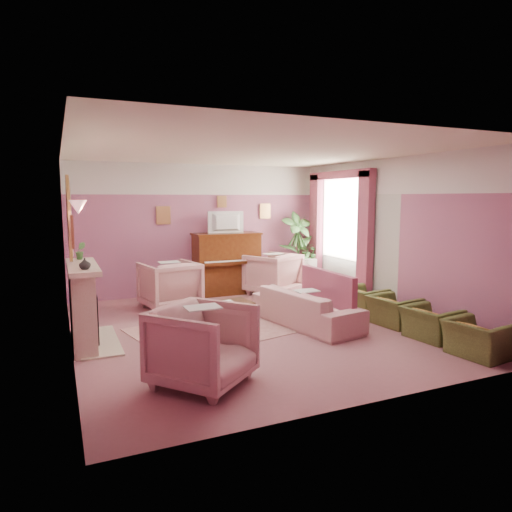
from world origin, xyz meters
name	(u,v)px	position (x,y,z in m)	size (l,w,h in m)	color
floor	(255,327)	(0.00, 0.00, 0.00)	(5.50, 6.00, 0.01)	#935B61
ceiling	(254,151)	(0.00, 0.00, 2.80)	(5.50, 6.00, 0.01)	beige
wall_back	(200,229)	(0.00, 3.00, 1.40)	(5.50, 0.02, 2.80)	#804F75
wall_front	(376,268)	(0.00, -3.00, 1.40)	(5.50, 0.02, 2.80)	#804F75
wall_left	(67,249)	(-2.75, 0.00, 1.40)	(0.02, 6.00, 2.80)	#804F75
wall_right	(393,236)	(2.75, 0.00, 1.40)	(0.02, 6.00, 2.80)	#804F75
picture_rail_band	(199,179)	(0.00, 2.99, 2.47)	(5.50, 0.01, 0.65)	silver
stripe_panel	(350,246)	(2.73, 1.30, 1.07)	(0.01, 3.00, 2.15)	#B2B8AA
fireplace_surround	(82,307)	(-2.59, 0.20, 0.55)	(0.30, 1.40, 1.10)	#C5B598
fireplace_inset	(90,316)	(-2.49, 0.20, 0.40)	(0.18, 0.72, 0.68)	black
fire_ember	(93,328)	(-2.45, 0.20, 0.22)	(0.06, 0.54, 0.10)	#FF3518
mantel_shelf	(82,267)	(-2.56, 0.20, 1.12)	(0.40, 1.55, 0.07)	#C5B598
hearth	(98,341)	(-2.39, 0.20, 0.01)	(0.55, 1.50, 0.02)	#C5B598
mirror_frame	(69,219)	(-2.70, 0.20, 1.80)	(0.04, 0.72, 1.20)	tan
mirror_glass	(71,219)	(-2.67, 0.20, 1.80)	(0.01, 0.60, 1.06)	white
sconce_shade	(78,207)	(-2.62, -0.85, 1.98)	(0.20, 0.20, 0.16)	#E3998F
piano	(227,264)	(0.50, 2.68, 0.65)	(1.40, 0.60, 1.30)	#48210C
piano_keyshelf	(232,263)	(0.50, 2.33, 0.72)	(1.30, 0.12, 0.06)	#48210C
piano_keys	(232,261)	(0.50, 2.33, 0.76)	(1.20, 0.08, 0.02)	silver
piano_top	(226,234)	(0.50, 2.68, 1.31)	(1.45, 0.65, 0.04)	#48210C
television	(227,220)	(0.50, 2.63, 1.60)	(0.80, 0.12, 0.48)	black
print_back_left	(163,215)	(-0.80, 2.96, 1.72)	(0.30, 0.03, 0.38)	tan
print_back_right	(265,211)	(1.55, 2.96, 1.78)	(0.26, 0.03, 0.34)	tan
print_back_mid	(222,202)	(0.50, 2.96, 2.00)	(0.22, 0.03, 0.26)	tan
print_left_wall	(72,231)	(-2.71, -1.20, 1.72)	(0.03, 0.28, 0.36)	tan
window_blind	(342,216)	(2.70, 1.55, 1.70)	(0.03, 1.40, 1.80)	white
curtain_left	(365,238)	(2.62, 0.63, 1.30)	(0.16, 0.34, 2.60)	#8D3E54
curtain_right	(316,232)	(2.62, 2.47, 1.30)	(0.16, 0.34, 2.60)	#8D3E54
pelmet	(340,175)	(2.62, 1.55, 2.56)	(0.16, 2.20, 0.16)	#8D3E54
mantel_plant	(80,251)	(-2.55, 0.75, 1.29)	(0.16, 0.16, 0.28)	#3A7033
mantel_vase	(85,264)	(-2.55, -0.30, 1.23)	(0.16, 0.16, 0.16)	silver
area_rug	(217,329)	(-0.60, 0.12, 0.01)	(2.50, 1.80, 0.01)	tan
coffee_table	(220,317)	(-0.58, 0.01, 0.23)	(1.00, 0.50, 0.45)	#3E2314
table_paper	(223,303)	(-0.53, 0.01, 0.46)	(0.35, 0.28, 0.01)	silver
sofa	(306,301)	(0.82, -0.23, 0.41)	(0.67, 2.02, 0.82)	tan
sofa_throw	(327,287)	(1.22, -0.23, 0.60)	(0.10, 1.53, 0.56)	#8D3E54
floral_armchair_left	(170,283)	(-0.97, 1.79, 0.50)	(0.96, 0.96, 1.00)	tan
floral_armchair_right	(273,272)	(1.37, 2.16, 0.50)	(0.96, 0.96, 1.00)	tan
floral_armchair_front	(203,342)	(-1.43, -1.87, 0.50)	(0.96, 0.96, 1.00)	tan
olive_chair_a	(478,333)	(2.15, -2.44, 0.32)	(0.52, 0.74, 0.64)	#4B5826
olive_chair_b	(431,318)	(2.15, -1.62, 0.32)	(0.52, 0.74, 0.64)	#4B5826
olive_chair_c	(394,306)	(2.15, -0.80, 0.32)	(0.52, 0.74, 0.64)	#4B5826
olive_chair_d	(363,296)	(2.15, 0.02, 0.32)	(0.52, 0.74, 0.64)	#4B5826
side_table	(306,273)	(2.39, 2.49, 0.35)	(0.52, 0.52, 0.70)	silver
side_plant_big	(306,251)	(2.39, 2.49, 0.87)	(0.30, 0.30, 0.34)	#3A7033
side_plant_small	(313,252)	(2.51, 2.39, 0.84)	(0.16, 0.16, 0.28)	#3A7033
palm_pot	(297,281)	(2.19, 2.57, 0.17)	(0.34, 0.34, 0.34)	#A0432F
palm_plant	(297,243)	(2.19, 2.57, 1.06)	(0.76, 0.76, 1.44)	#3A7033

